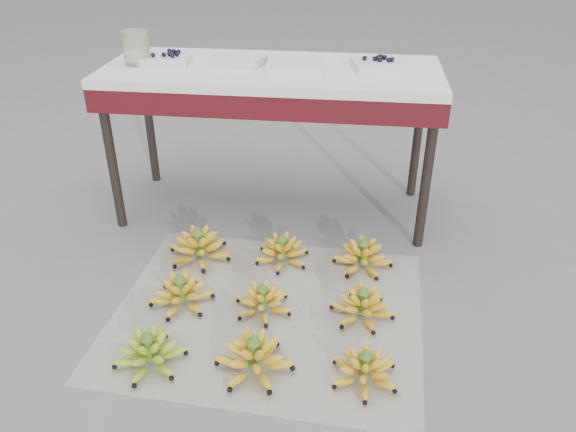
# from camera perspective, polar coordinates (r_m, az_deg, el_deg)

# --- Properties ---
(ground) EXTENTS (60.00, 60.00, 0.00)m
(ground) POSITION_cam_1_polar(r_m,az_deg,el_deg) (2.30, -1.93, -11.03)
(ground) COLOR slate
(ground) RESTS_ON ground
(newspaper_mat) EXTENTS (1.30, 1.12, 0.01)m
(newspaper_mat) POSITION_cam_1_polar(r_m,az_deg,el_deg) (2.36, -2.04, -9.71)
(newspaper_mat) COLOR white
(newspaper_mat) RESTS_ON ground
(bunch_front_left) EXTENTS (0.29, 0.29, 0.16)m
(bunch_front_left) POSITION_cam_1_polar(r_m,az_deg,el_deg) (2.16, -13.89, -13.31)
(bunch_front_left) COLOR #70AD21
(bunch_front_left) RESTS_ON newspaper_mat
(bunch_front_center) EXTENTS (0.36, 0.36, 0.17)m
(bunch_front_center) POSITION_cam_1_polar(r_m,az_deg,el_deg) (2.08, -3.46, -14.18)
(bunch_front_center) COLOR yellow
(bunch_front_center) RESTS_ON newspaper_mat
(bunch_front_right) EXTENTS (0.32, 0.32, 0.15)m
(bunch_front_right) POSITION_cam_1_polar(r_m,az_deg,el_deg) (2.06, 7.79, -15.17)
(bunch_front_right) COLOR yellow
(bunch_front_right) RESTS_ON newspaper_mat
(bunch_mid_left) EXTENTS (0.32, 0.32, 0.16)m
(bunch_mid_left) POSITION_cam_1_polar(r_m,az_deg,el_deg) (2.40, -10.78, -7.73)
(bunch_mid_left) COLOR yellow
(bunch_mid_left) RESTS_ON newspaper_mat
(bunch_mid_center) EXTENTS (0.29, 0.29, 0.14)m
(bunch_mid_center) POSITION_cam_1_polar(r_m,az_deg,el_deg) (2.33, -2.56, -8.62)
(bunch_mid_center) COLOR yellow
(bunch_mid_center) RESTS_ON newspaper_mat
(bunch_mid_right) EXTENTS (0.34, 0.34, 0.16)m
(bunch_mid_right) POSITION_cam_1_polar(r_m,az_deg,el_deg) (2.32, 7.55, -9.02)
(bunch_mid_right) COLOR yellow
(bunch_mid_right) RESTS_ON newspaper_mat
(bunch_back_left) EXTENTS (0.35, 0.35, 0.18)m
(bunch_back_left) POSITION_cam_1_polar(r_m,az_deg,el_deg) (2.67, -8.99, -3.14)
(bunch_back_left) COLOR yellow
(bunch_back_left) RESTS_ON newspaper_mat
(bunch_back_center) EXTENTS (0.27, 0.27, 0.16)m
(bunch_back_center) POSITION_cam_1_polar(r_m,az_deg,el_deg) (2.62, -0.59, -3.63)
(bunch_back_center) COLOR yellow
(bunch_back_center) RESTS_ON newspaper_mat
(bunch_back_right) EXTENTS (0.35, 0.35, 0.16)m
(bunch_back_right) POSITION_cam_1_polar(r_m,az_deg,el_deg) (2.61, 7.62, -4.09)
(bunch_back_right) COLOR yellow
(bunch_back_right) RESTS_ON newspaper_mat
(vendor_table) EXTENTS (1.63, 0.65, 0.78)m
(vendor_table) POSITION_cam_1_polar(r_m,az_deg,el_deg) (2.82, -1.65, 13.13)
(vendor_table) COLOR black
(vendor_table) RESTS_ON ground
(tray_far_left) EXTENTS (0.25, 0.19, 0.06)m
(tray_far_left) POSITION_cam_1_polar(r_m,az_deg,el_deg) (2.93, -12.29, 15.35)
(tray_far_left) COLOR silver
(tray_far_left) RESTS_ON vendor_table
(tray_left) EXTENTS (0.28, 0.23, 0.04)m
(tray_left) POSITION_cam_1_polar(r_m,az_deg,el_deg) (2.86, -5.08, 15.53)
(tray_left) COLOR silver
(tray_left) RESTS_ON vendor_table
(tray_right) EXTENTS (0.28, 0.22, 0.04)m
(tray_right) POSITION_cam_1_polar(r_m,az_deg,el_deg) (2.76, 0.78, 15.16)
(tray_right) COLOR silver
(tray_right) RESTS_ON vendor_table
(tray_far_right) EXTENTS (0.28, 0.23, 0.06)m
(tray_far_right) POSITION_cam_1_polar(r_m,az_deg,el_deg) (2.78, 9.30, 14.91)
(tray_far_right) COLOR silver
(tray_far_right) RESTS_ON vendor_table
(glass_jar) EXTENTS (0.13, 0.13, 0.16)m
(glass_jar) POSITION_cam_1_polar(r_m,az_deg,el_deg) (2.93, -15.15, 16.19)
(glass_jar) COLOR beige
(glass_jar) RESTS_ON vendor_table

